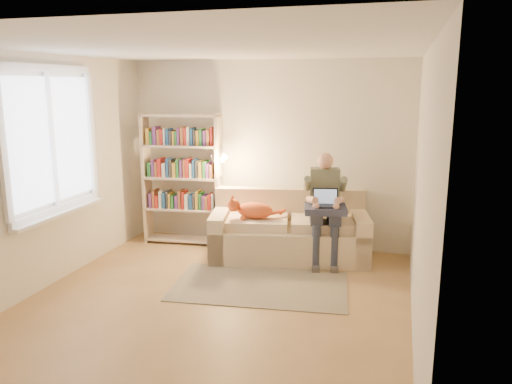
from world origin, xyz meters
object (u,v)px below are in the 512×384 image
(sofa, at_px, (289,233))
(laptop, at_px, (323,201))
(cat, at_px, (251,210))
(person, at_px, (325,201))
(bookshelf, at_px, (182,173))

(sofa, distance_m, laptop, 0.72)
(cat, bearing_deg, sofa, 14.75)
(person, bearing_deg, laptop, -103.04)
(cat, relative_size, bookshelf, 0.37)
(sofa, relative_size, person, 1.56)
(sofa, height_order, laptop, laptop)
(person, distance_m, laptop, 0.12)
(sofa, distance_m, cat, 0.62)
(sofa, distance_m, bookshelf, 1.76)
(cat, bearing_deg, bookshelf, 149.21)
(person, height_order, bookshelf, bookshelf)
(bookshelf, bearing_deg, sofa, -11.78)
(sofa, relative_size, bookshelf, 1.17)
(laptop, distance_m, bookshelf, 2.11)
(cat, xyz_separation_m, bookshelf, (-1.14, 0.39, 0.37))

